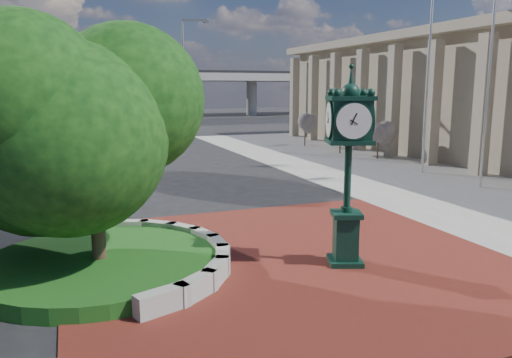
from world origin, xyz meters
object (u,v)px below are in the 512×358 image
object	(u,v)px
post_clock	(348,160)
parked_car	(137,129)
street_lamp_near	(186,73)
flagpole_a	(489,78)
street_lamp_far	(87,82)
flagpole_b	(428,67)

from	to	relation	value
post_clock	parked_car	distance (m)	38.71
street_lamp_near	flagpole_a	bearing A→B (deg)	-68.52
street_lamp_far	post_clock	bearing A→B (deg)	-84.11
post_clock	flagpole_a	world-z (taller)	flagpole_a
parked_car	flagpole_b	distance (m)	30.28
street_lamp_near	post_clock	bearing A→B (deg)	-94.93
parked_car	street_lamp_far	distance (m)	8.69
flagpole_a	flagpole_b	size ratio (longest dim) A/B	0.89
parked_car	flagpole_b	size ratio (longest dim) A/B	0.39
post_clock	street_lamp_near	size ratio (longest dim) A/B	0.52
post_clock	flagpole_b	xyz separation A→B (m)	(11.83, 11.48, 2.98)
post_clock	street_lamp_near	xyz separation A→B (m)	(2.58, 29.93, 3.09)
post_clock	flagpole_b	world-z (taller)	flagpole_b
post_clock	flagpole_b	size ratio (longest dim) A/B	0.46
flagpole_a	parked_car	bearing A→B (deg)	110.95
post_clock	parked_car	bearing A→B (deg)	90.75
flagpole_b	street_lamp_near	xyz separation A→B (m)	(-9.25, 18.46, 0.11)
post_clock	street_lamp_far	size ratio (longest dim) A/B	0.58
street_lamp_far	flagpole_a	bearing A→B (deg)	-66.75
street_lamp_near	street_lamp_far	size ratio (longest dim) A/B	1.11
post_clock	street_lamp_near	world-z (taller)	street_lamp_near
post_clock	flagpole_a	xyz separation A→B (m)	(11.62, 6.98, 2.33)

